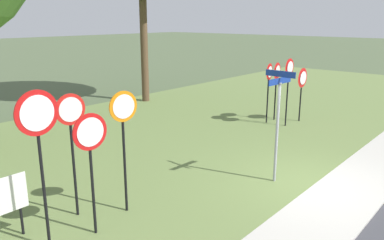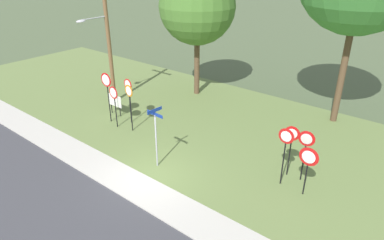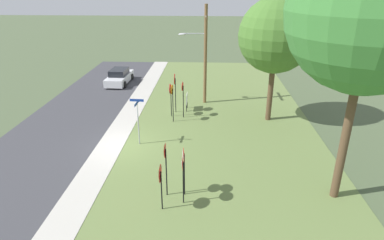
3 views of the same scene
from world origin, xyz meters
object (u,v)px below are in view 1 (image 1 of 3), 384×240
at_px(stop_sign_near_left, 72,130).
at_px(stop_sign_far_left, 124,127).
at_px(stop_sign_far_center, 39,135).
at_px(yield_sign_far_left, 303,82).
at_px(stop_sign_near_right, 91,148).
at_px(yield_sign_far_right, 277,78).
at_px(yield_sign_near_right, 289,76).
at_px(yield_sign_near_left, 269,79).
at_px(street_name_post, 278,117).

height_order(stop_sign_near_left, stop_sign_far_left, stop_sign_far_left).
bearing_deg(stop_sign_far_center, yield_sign_far_left, 1.25).
distance_m(stop_sign_near_right, stop_sign_far_left, 1.03).
bearing_deg(yield_sign_far_right, yield_sign_near_right, -130.86).
height_order(stop_sign_far_left, yield_sign_far_left, stop_sign_far_left).
distance_m(yield_sign_near_left, street_name_post, 5.77).
bearing_deg(yield_sign_far_right, yield_sign_near_left, 173.89).
distance_m(yield_sign_near_left, yield_sign_near_right, 0.81).
distance_m(yield_sign_far_left, yield_sign_far_right, 1.01).
distance_m(stop_sign_near_left, yield_sign_far_right, 9.86).
bearing_deg(street_name_post, yield_sign_far_left, 23.46).
distance_m(stop_sign_near_right, yield_sign_far_left, 10.52).
bearing_deg(stop_sign_near_left, stop_sign_near_right, -96.43).
height_order(yield_sign_near_right, yield_sign_far_right, yield_sign_near_right).
distance_m(yield_sign_far_left, street_name_post, 6.39).
distance_m(yield_sign_near_left, yield_sign_far_right, 0.62).
xyz_separation_m(stop_sign_near_left, yield_sign_near_left, (9.21, 0.74, -0.13)).
relative_size(stop_sign_near_left, yield_sign_near_left, 1.11).
distance_m(stop_sign_near_left, yield_sign_far_left, 10.31).
xyz_separation_m(yield_sign_near_left, yield_sign_far_left, (1.10, -0.88, -0.16)).
height_order(stop_sign_near_right, stop_sign_far_center, stop_sign_far_center).
bearing_deg(stop_sign_far_center, yield_sign_near_right, 1.99).
relative_size(yield_sign_far_left, yield_sign_far_right, 0.92).
height_order(stop_sign_near_right, yield_sign_far_left, stop_sign_near_right).
xyz_separation_m(stop_sign_far_center, street_name_post, (5.32, -1.63, -0.45)).
height_order(stop_sign_far_left, yield_sign_near_left, stop_sign_far_left).
xyz_separation_m(stop_sign_near_left, yield_sign_far_right, (9.83, 0.75, -0.14)).
distance_m(yield_sign_far_right, street_name_post, 6.31).
relative_size(stop_sign_near_right, stop_sign_far_center, 0.82).
xyz_separation_m(stop_sign_near_right, yield_sign_far_right, (10.01, 1.64, 0.00)).
relative_size(stop_sign_far_center, yield_sign_far_left, 1.35).
distance_m(stop_sign_near_left, stop_sign_far_left, 1.03).
relative_size(stop_sign_far_left, yield_sign_far_right, 1.13).
bearing_deg(stop_sign_far_center, yield_sign_far_right, 5.96).
bearing_deg(stop_sign_far_left, stop_sign_near_left, 149.24).
bearing_deg(yield_sign_far_left, stop_sign_far_center, -177.07).
bearing_deg(stop_sign_near_left, stop_sign_far_center, -142.32).
bearing_deg(stop_sign_far_center, yield_sign_near_left, 6.40).
height_order(stop_sign_far_left, street_name_post, street_name_post).
relative_size(stop_sign_near_right, street_name_post, 0.85).
height_order(stop_sign_near_left, yield_sign_near_left, stop_sign_near_left).
xyz_separation_m(stop_sign_near_left, stop_sign_far_center, (-1.02, -0.65, 0.27)).
relative_size(yield_sign_near_right, yield_sign_far_right, 1.11).
bearing_deg(yield_sign_near_right, yield_sign_near_left, 95.79).
xyz_separation_m(stop_sign_far_center, yield_sign_far_right, (10.85, 1.40, -0.41)).
bearing_deg(yield_sign_near_left, stop_sign_near_left, 175.52).
relative_size(stop_sign_near_left, yield_sign_far_left, 1.22).
relative_size(stop_sign_far_center, street_name_post, 1.03).
xyz_separation_m(yield_sign_near_right, yield_sign_far_left, (1.02, -0.09, -0.34)).
relative_size(stop_sign_near_right, yield_sign_far_left, 1.12).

